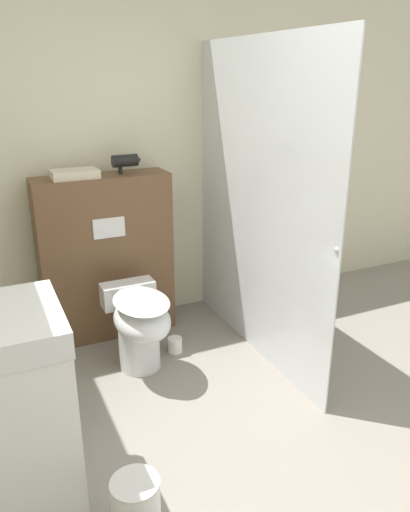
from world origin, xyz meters
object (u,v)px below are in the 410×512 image
object	(u,v)px
hair_drier	(126,161)
waste_bin	(136,508)
toilet	(139,324)
sink_vanity	(2,413)

from	to	relation	value
hair_drier	waste_bin	size ratio (longest dim) A/B	0.74
toilet	waste_bin	bearing A→B (deg)	-108.97
waste_bin	hair_drier	bearing A→B (deg)	72.85
sink_vanity	hair_drier	world-z (taller)	hair_drier
toilet	sink_vanity	size ratio (longest dim) A/B	0.57
toilet	sink_vanity	bearing A→B (deg)	-138.05
sink_vanity	hair_drier	xyz separation A→B (m)	(1.01, 1.37, 0.82)
toilet	waste_bin	size ratio (longest dim) A/B	2.24
waste_bin	toilet	bearing A→B (deg)	71.03
toilet	hair_drier	bearing A→B (deg)	76.72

